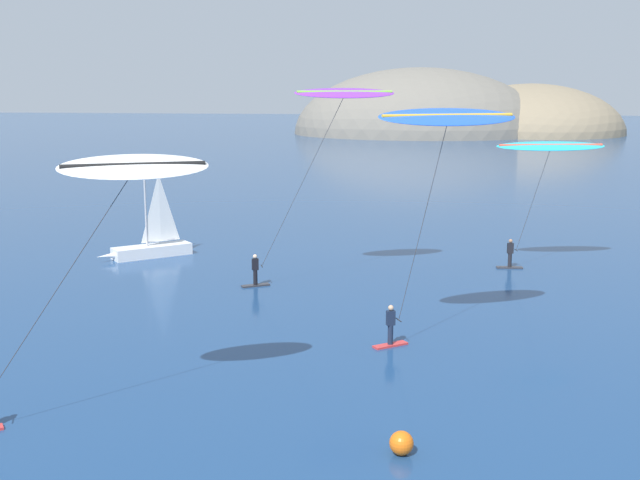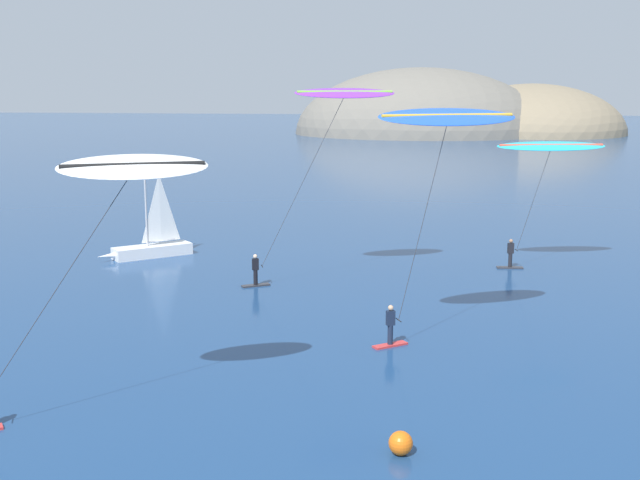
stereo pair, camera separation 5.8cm
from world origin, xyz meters
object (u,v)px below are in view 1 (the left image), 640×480
(kitesurfer_blue, at_px, (445,130))
(sailboat_near, at_px, (147,247))
(kitesurfer_white, at_px, (121,187))
(kitesurfer_cyan, at_px, (548,154))
(marker_buoy, at_px, (401,443))
(kitesurfer_purple, at_px, (338,106))

(kitesurfer_blue, bearing_deg, sailboat_near, 141.87)
(sailboat_near, height_order, kitesurfer_blue, kitesurfer_blue)
(kitesurfer_white, bearing_deg, kitesurfer_cyan, 57.07)
(kitesurfer_white, height_order, marker_buoy, kitesurfer_white)
(kitesurfer_purple, xyz_separation_m, kitesurfer_white, (-4.20, -18.68, -2.03))
(kitesurfer_cyan, bearing_deg, kitesurfer_white, -122.93)
(kitesurfer_purple, height_order, kitesurfer_white, kitesurfer_purple)
(kitesurfer_blue, distance_m, marker_buoy, 13.55)
(kitesurfer_cyan, relative_size, kitesurfer_blue, 0.77)
(kitesurfer_purple, bearing_deg, kitesurfer_cyan, 24.90)
(kitesurfer_purple, relative_size, marker_buoy, 14.78)
(marker_buoy, bearing_deg, kitesurfer_white, 170.09)
(kitesurfer_white, bearing_deg, sailboat_near, 109.55)
(sailboat_near, relative_size, kitesurfer_purple, 0.55)
(kitesurfer_purple, relative_size, kitesurfer_white, 1.24)
(kitesurfer_cyan, xyz_separation_m, kitesurfer_blue, (-5.83, -14.77, 2.02))
(kitesurfer_cyan, bearing_deg, kitesurfer_purple, -155.10)
(kitesurfer_blue, relative_size, marker_buoy, 13.67)
(kitesurfer_cyan, height_order, marker_buoy, kitesurfer_cyan)
(kitesurfer_purple, distance_m, kitesurfer_white, 19.26)
(sailboat_near, distance_m, marker_buoy, 29.99)
(kitesurfer_cyan, xyz_separation_m, marker_buoy, (-6.80, -25.45, -6.26))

